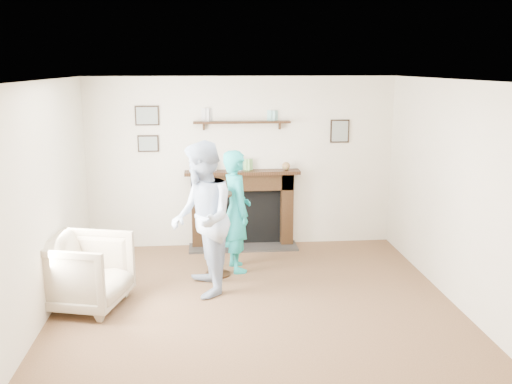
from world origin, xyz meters
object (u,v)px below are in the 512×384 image
pedestal_table (217,218)px  man (204,292)px  woman (237,269)px  armchair (87,306)px

pedestal_table → man: bearing=-107.9°
man → pedestal_table: 0.97m
man → woman: (0.44, 0.76, 0.00)m
pedestal_table → woman: bearing=36.9°
woman → armchair: bearing=108.2°
man → woman: bearing=142.2°
man → woman: 0.88m
man → woman: man is taller
armchair → woman: 2.04m
armchair → man: 1.34m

